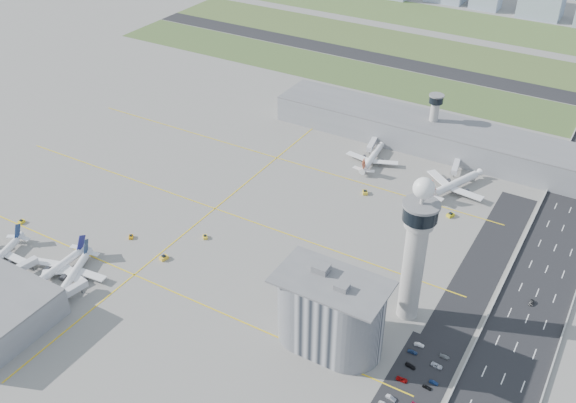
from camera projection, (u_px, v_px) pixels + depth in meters
The scene contains 42 objects.
ground at pixel (248, 267), 285.42m from camera, with size 1000.00×1000.00×0.00m, color gray.
grass_strip_0 at pixel (400, 84), 455.13m from camera, with size 480.00×50.00×0.08m, color #3E5829.
grass_strip_1 at pixel (436, 51), 508.88m from camera, with size 480.00×60.00×0.08m, color #425528.
grass_strip_2 at pixel (467, 23), 566.22m from camera, with size 480.00×70.00×0.08m, color #475C2B.
runway at pixel (419, 67), 481.64m from camera, with size 480.00×22.00×0.10m, color black.
highway at pixel (508, 368), 236.67m from camera, with size 28.00×500.00×0.10m, color black.
barrier_left at pixel (471, 352), 242.29m from camera, with size 0.60×500.00×1.20m, color #9E9E99.
barrier_right at pixel (547, 382), 230.43m from camera, with size 0.60×500.00×1.20m, color #9E9E99.
landside_road at pixel (433, 360), 240.10m from camera, with size 18.00×260.00×0.08m, color black.
parking_lot at pixel (417, 379), 232.34m from camera, with size 20.00×44.00×0.10m, color black.
taxiway_line_h_0 at pixel (134, 275), 280.87m from camera, with size 260.00×0.60×0.01m, color yellow.
taxiway_line_h_1 at pixel (215, 209), 323.87m from camera, with size 260.00×0.60×0.01m, color yellow.
taxiway_line_h_2 at pixel (277, 158), 366.87m from camera, with size 260.00×0.60×0.01m, color yellow.
taxiway_line_v at pixel (215, 209), 323.87m from camera, with size 0.60×260.00×0.01m, color yellow.
control_tower at pixel (416, 245), 241.24m from camera, with size 14.00×14.00×64.50m.
secondary_tower at pixel (434, 116), 369.80m from camera, with size 8.60×8.60×31.90m.
admin_building at pixel (330, 313), 239.15m from camera, with size 42.00×24.00×33.50m.
terminal_pier at pixel (447, 138), 370.17m from camera, with size 210.00×32.00×15.80m.
airplane_near_b at pixel (55, 265), 278.52m from camera, with size 36.45×30.98×10.21m, color white, non-canonical shape.
airplane_near_c at pixel (72, 271), 275.77m from camera, with size 34.57×29.39×9.68m, color white, non-canonical shape.
airplane_far_a at pixel (373, 154), 360.32m from camera, with size 36.10×30.68×10.11m, color white, non-canonical shape.
airplane_far_b at pixel (456, 180), 335.71m from camera, with size 42.98×36.53×12.03m, color white, non-canonical shape.
jet_bridge_near_1 at pixel (8, 277), 275.29m from camera, with size 14.00×3.00×5.70m, color silver, non-canonical shape.
jet_bridge_near_2 at pixel (58, 301), 262.58m from camera, with size 14.00×3.00×5.70m, color silver, non-canonical shape.
jet_bridge_far_0 at pixel (375, 141), 377.60m from camera, with size 14.00×3.00×5.70m, color silver, non-canonical shape.
jet_bridge_far_1 at pixel (457, 163), 356.41m from camera, with size 14.00×3.00×5.70m, color silver, non-canonical shape.
tug_0 at pixel (21, 221), 313.04m from camera, with size 2.08×3.02×1.76m, color yellow, non-canonical shape.
tug_1 at pixel (131, 237), 302.87m from camera, with size 1.95×2.84×1.65m, color orange, non-canonical shape.
tug_2 at pixel (164, 257), 289.45m from camera, with size 2.47×3.60×2.09m, color yellow, non-canonical shape.
tug_3 at pixel (205, 237), 302.82m from camera, with size 1.98×2.89×1.68m, color yellow, non-canonical shape.
tug_4 at pixel (365, 192), 334.85m from camera, with size 2.44×3.55×2.07m, color gold, non-canonical shape.
tug_5 at pixel (450, 215), 317.56m from camera, with size 2.47×3.60×2.09m, color gold, non-canonical shape.
car_lot_1 at pixel (391, 398), 224.56m from camera, with size 1.34×3.84×1.27m, color #9C9DA6.
car_lot_2 at pixel (402, 379), 231.46m from camera, with size 1.94×4.21×1.17m, color #A9090A.
car_lot_3 at pixel (410, 366), 236.79m from camera, with size 1.63×4.02×1.17m, color black.
car_lot_4 at pixel (413, 352), 242.52m from camera, with size 1.53×3.80×1.29m, color navy.
car_lot_5 at pixel (419, 345), 245.53m from camera, with size 1.33×3.80×1.25m, color white.
car_lot_8 at pixel (427, 387), 228.60m from camera, with size 1.34×3.34×1.14m, color black.
car_lot_9 at pixel (434, 383), 230.32m from camera, with size 1.16×3.32×1.10m, color navy.
car_lot_10 at pixel (437, 366), 236.88m from camera, with size 2.02×4.37×1.21m, color silver.
car_lot_11 at pixel (445, 357), 240.59m from camera, with size 1.54×3.79×1.10m, color gray.
car_hw_1 at pixel (531, 302), 265.24m from camera, with size 1.31×3.77×1.24m, color black.
Camera 1 is at (128.05, -181.58, 182.39)m, focal length 40.00 mm.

